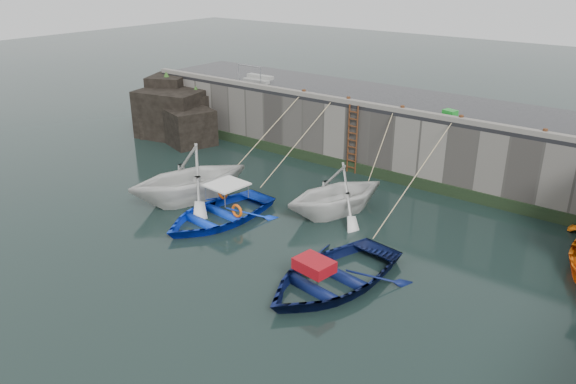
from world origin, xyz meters
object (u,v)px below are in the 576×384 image
Objects in this scene: bollard_a at (304,92)px; bollard_c at (402,109)px; fish_crate at (450,113)px; boat_near_navy at (331,283)px; ladder at (352,140)px; boat_near_blue at (218,219)px; bollard_b at (348,100)px; boat_near_white at (191,200)px; bollard_d at (461,119)px; bollard_e at (545,132)px; boat_near_blacktrim at (335,213)px.

bollard_a and bollard_c have the same top height.
boat_near_navy is at bearing -71.49° from fish_crate.
bollard_c is at bearing -148.81° from fish_crate.
ladder reaches higher than boat_near_blue.
fish_crate is (-0.53, 9.54, 3.30)m from boat_near_navy.
fish_crate is 1.92× the size of bollard_b.
boat_near_navy is at bearing -61.84° from ladder.
boat_near_white is 11.47m from bollard_d.
bollard_e is (3.36, 9.00, 3.30)m from boat_near_navy.
bollard_a is at bearing 173.62° from ladder.
boat_near_blacktrim is at bearing -93.67° from bollard_c.
bollard_d is (0.16, 9.00, 3.30)m from boat_near_navy.
bollard_a is 2.50m from bollard_b.
bollard_c is (-1.91, -0.54, 0.00)m from fish_crate.
boat_near_blue is at bearing -114.26° from bollard_c.
bollard_a and bollard_b have the same top height.
fish_crate is at bearing 12.06° from ladder.
bollard_a reaches higher than boat_near_white.
boat_near_blue is 12.61m from bollard_e.
boat_near_blacktrim reaches higher than boat_near_navy.
boat_near_blacktrim is 15.70× the size of bollard_c.
bollard_a and bollard_e have the same top height.
bollard_c reaches higher than boat_near_navy.
bollard_c and bollard_d have the same top height.
bollard_a is (0.52, 7.17, 3.30)m from boat_near_white.
bollard_b is 8.50m from bollard_e.
bollard_c is at bearing 180.00° from bollard_d.
fish_crate is at bearing 87.27° from boat_near_blacktrim.
bollard_e is (8.00, 0.34, 1.71)m from ladder.
boat_near_blue is at bearing -100.03° from ladder.
ladder is 0.63× the size of boat_near_white.
bollard_e is (3.20, 0.00, 0.00)m from bollard_d.
bollard_b is 1.00× the size of bollard_d.
fish_crate is (2.20, 5.14, 3.30)m from boat_near_blacktrim.
bollard_a is 1.00× the size of bollard_d.
ladder is at bearing -171.33° from bollard_c.
fish_crate reaches higher than boat_near_blue.
bollard_d is (0.69, -0.54, 0.00)m from fish_crate.
boat_near_blue is (2.20, -0.65, 0.00)m from boat_near_white.
ladder is 7.76m from boat_near_blue.
bollard_d is at bearing 78.27° from boat_near_blacktrim.
bollard_a reaches higher than ladder.
bollard_a is (-7.64, 9.00, 3.30)m from boat_near_navy.
bollard_a is (-3.00, 0.34, 1.71)m from ladder.
fish_crate is (5.43, 8.36, 3.30)m from boat_near_blue.
bollard_a is 1.00× the size of bollard_b.
bollard_b is at bearing 127.95° from boat_near_navy.
bollard_b reaches higher than boat_near_blacktrim.
bollard_d is at bearing -22.69° from fish_crate.
ladder is at bearing -152.61° from fish_crate.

